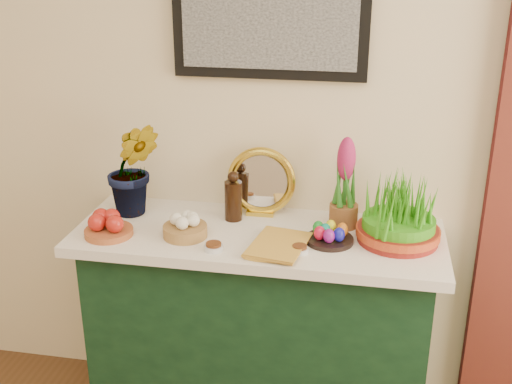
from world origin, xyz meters
TOP-DOWN VIEW (x-y plane):
  - sideboard at (-0.04, 2.00)m, footprint 1.30×0.45m
  - tablecloth at (-0.04, 2.00)m, footprint 1.40×0.55m
  - hyacinth_green at (-0.56, 2.08)m, footprint 0.30×0.28m
  - apple_bowl at (-0.59, 1.87)m, footprint 0.23×0.23m
  - garlic_basket at (-0.30, 1.91)m, footprint 0.20×0.20m
  - vinegar_cruet at (-0.16, 2.10)m, footprint 0.07×0.07m
  - mirror at (-0.06, 2.18)m, footprint 0.28×0.08m
  - book at (-0.04, 1.89)m, footprint 0.21×0.28m
  - spice_dish_left at (-0.17, 1.82)m, footprint 0.07×0.07m
  - spice_dish_right at (0.14, 1.86)m, footprint 0.07×0.07m
  - egg_plate at (0.23, 1.96)m, footprint 0.23×0.23m
  - hyacinth_pink at (0.27, 2.11)m, footprint 0.11×0.11m
  - wheatgrass_sabzeh at (0.48, 2.02)m, footprint 0.31×0.31m

SIDE VIEW (x-z plane):
  - sideboard at x=-0.04m, z-range 0.00..0.85m
  - tablecloth at x=-0.04m, z-range 0.85..0.89m
  - spice_dish_right at x=0.14m, z-range 0.89..0.92m
  - spice_dish_left at x=-0.17m, z-range 0.89..0.92m
  - book at x=-0.04m, z-range 0.89..0.92m
  - egg_plate at x=0.23m, z-range 0.88..0.96m
  - garlic_basket at x=-0.30m, z-range 0.88..0.97m
  - apple_bowl at x=-0.59m, z-range 0.88..0.97m
  - vinegar_cruet at x=-0.16m, z-range 0.88..1.08m
  - wheatgrass_sabzeh at x=0.48m, z-range 0.87..1.12m
  - mirror at x=-0.06m, z-range 0.88..1.16m
  - hyacinth_pink at x=0.27m, z-range 0.87..1.23m
  - hyacinth_green at x=-0.56m, z-range 0.89..1.40m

